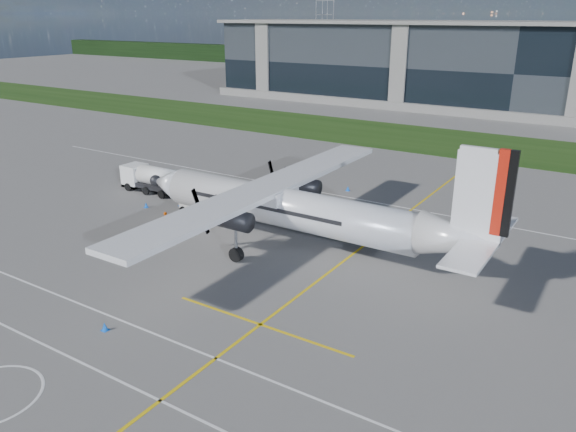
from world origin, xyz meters
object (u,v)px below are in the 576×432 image
object	(u,v)px
safety_cone_nose_stbd	(180,203)
baggage_tug	(196,203)
pylon_west	(325,19)
turboprop_aircraft	(298,188)
ground_crew_person	(166,220)
fuel_tanker_truck	(148,178)
safety_cone_portwing	(105,326)
safety_cone_stbdwing	(348,188)
safety_cone_fwd	(146,205)

from	to	relation	value
safety_cone_nose_stbd	baggage_tug	bearing A→B (deg)	-11.46
pylon_west	safety_cone_nose_stbd	size ratio (longest dim) A/B	60.00
turboprop_aircraft	ground_crew_person	distance (m)	11.87
fuel_tanker_truck	ground_crew_person	size ratio (longest dim) A/B	3.89
ground_crew_person	safety_cone_portwing	world-z (taller)	ground_crew_person
fuel_tanker_truck	safety_cone_stbdwing	bearing A→B (deg)	33.02
baggage_tug	ground_crew_person	distance (m)	4.90
turboprop_aircraft	fuel_tanker_truck	bearing A→B (deg)	168.76
safety_cone_stbdwing	safety_cone_portwing	bearing A→B (deg)	-89.06
ground_crew_person	safety_cone_portwing	xyz separation A→B (m)	(8.10, -13.26, -0.66)
safety_cone_portwing	pylon_west	bearing A→B (deg)	115.23
safety_cone_portwing	ground_crew_person	bearing A→B (deg)	121.40
pylon_west	fuel_tanker_truck	size ratio (longest dim) A/B	4.22
safety_cone_nose_stbd	safety_cone_portwing	bearing A→B (deg)	-58.26
turboprop_aircraft	fuel_tanker_truck	distance (m)	20.70
fuel_tanker_truck	safety_cone_fwd	size ratio (longest dim) A/B	14.22
baggage_tug	safety_cone_nose_stbd	xyz separation A→B (m)	(-2.35, 0.48, -0.62)
fuel_tanker_truck	safety_cone_nose_stbd	world-z (taller)	fuel_tanker_truck
pylon_west	turboprop_aircraft	bearing A→B (deg)	-61.50
safety_cone_nose_stbd	safety_cone_stbdwing	world-z (taller)	same
turboprop_aircraft	ground_crew_person	size ratio (longest dim) A/B	17.12
fuel_tanker_truck	safety_cone_portwing	bearing A→B (deg)	-49.51
fuel_tanker_truck	safety_cone_stbdwing	distance (m)	20.04
turboprop_aircraft	fuel_tanker_truck	size ratio (longest dim) A/B	4.40
ground_crew_person	safety_cone_nose_stbd	world-z (taller)	ground_crew_person
safety_cone_stbdwing	safety_cone_nose_stbd	bearing A→B (deg)	-130.95
safety_cone_nose_stbd	turboprop_aircraft	bearing A→B (deg)	-9.07
pylon_west	turboprop_aircraft	distance (m)	165.28
turboprop_aircraft	ground_crew_person	bearing A→B (deg)	-164.51
safety_cone_stbdwing	safety_cone_fwd	bearing A→B (deg)	-132.18
turboprop_aircraft	safety_cone_stbdwing	xyz separation A→B (m)	(-3.26, 14.89, -4.44)
ground_crew_person	safety_cone_portwing	size ratio (longest dim) A/B	3.65
pylon_west	baggage_tug	size ratio (longest dim) A/B	10.33
turboprop_aircraft	safety_cone_stbdwing	world-z (taller)	turboprop_aircraft
ground_crew_person	baggage_tug	bearing A→B (deg)	36.81
fuel_tanker_truck	safety_cone_fwd	bearing A→B (deg)	-47.29
safety_cone_portwing	baggage_tug	bearing A→B (deg)	116.78
safety_cone_nose_stbd	safety_cone_fwd	xyz separation A→B (m)	(-2.35, -2.06, 0.00)
ground_crew_person	safety_cone_stbdwing	world-z (taller)	ground_crew_person
ground_crew_person	turboprop_aircraft	bearing A→B (deg)	-49.72
fuel_tanker_truck	safety_cone_nose_stbd	size ratio (longest dim) A/B	14.22
pylon_west	turboprop_aircraft	size ratio (longest dim) A/B	0.96
pylon_west	ground_crew_person	bearing A→B (deg)	-65.36
safety_cone_fwd	turboprop_aircraft	bearing A→B (deg)	-0.74
safety_cone_nose_stbd	safety_cone_portwing	distance (m)	21.80
turboprop_aircraft	safety_cone_portwing	size ratio (longest dim) A/B	62.49
ground_crew_person	safety_cone_nose_stbd	distance (m)	6.29
pylon_west	ground_crew_person	size ratio (longest dim) A/B	16.44
pylon_west	fuel_tanker_truck	xyz separation A→B (m)	(58.69, -140.98, -13.67)
fuel_tanker_truck	safety_cone_fwd	distance (m)	5.24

